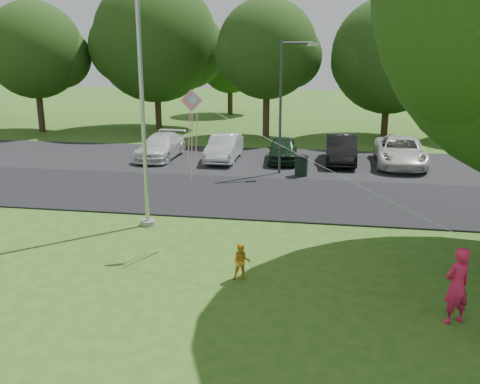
% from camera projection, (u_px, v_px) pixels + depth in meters
% --- Properties ---
extents(ground, '(120.00, 120.00, 0.00)m').
position_uv_depth(ground, '(219.00, 300.00, 12.93)').
color(ground, '#315E18').
rests_on(ground, ground).
extents(park_road, '(60.00, 6.00, 0.06)m').
position_uv_depth(park_road, '(264.00, 197.00, 21.47)').
color(park_road, black).
rests_on(park_road, ground).
extents(parking_strip, '(42.00, 7.00, 0.06)m').
position_uv_depth(parking_strip, '(279.00, 162.00, 27.64)').
color(parking_strip, black).
rests_on(parking_strip, ground).
extents(flagpole, '(0.50, 0.50, 10.00)m').
position_uv_depth(flagpole, '(142.00, 102.00, 17.11)').
color(flagpole, '#B7BABF').
rests_on(flagpole, ground).
extents(street_lamp, '(1.67, 0.73, 6.14)m').
position_uv_depth(street_lamp, '(286.00, 95.00, 24.28)').
color(street_lamp, '#3F3F44').
rests_on(street_lamp, ground).
extents(trash_can, '(0.63, 0.63, 1.00)m').
position_uv_depth(trash_can, '(301.00, 166.00, 24.58)').
color(trash_can, black).
rests_on(trash_can, ground).
extents(tree_row, '(64.35, 11.94, 10.88)m').
position_uv_depth(tree_row, '(319.00, 47.00, 34.15)').
color(tree_row, '#332316').
rests_on(tree_row, ground).
extents(horizon_trees, '(77.46, 7.20, 7.02)m').
position_uv_depth(horizon_trees, '(352.00, 64.00, 43.30)').
color(horizon_trees, '#332316').
rests_on(horizon_trees, ground).
extents(parked_cars, '(14.49, 5.11, 1.41)m').
position_uv_depth(parked_cars, '(297.00, 149.00, 27.37)').
color(parked_cars, silver).
rests_on(parked_cars, ground).
extents(woman, '(0.78, 0.69, 1.78)m').
position_uv_depth(woman, '(457.00, 286.00, 11.66)').
color(woman, '#DA1D4E').
rests_on(woman, ground).
extents(child_yellow, '(0.55, 0.46, 1.00)m').
position_uv_depth(child_yellow, '(242.00, 262.00, 13.89)').
color(child_yellow, gold).
rests_on(child_yellow, ground).
extents(kite, '(7.10, 3.79, 2.72)m').
position_uv_depth(kite, '(197.00, 118.00, 15.13)').
color(kite, pink).
rests_on(kite, ground).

